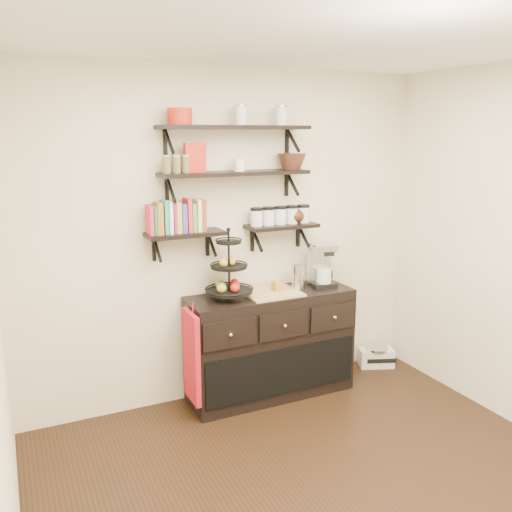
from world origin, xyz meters
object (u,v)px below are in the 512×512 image
object	(u,v)px
fruit_stand	(229,276)
coffee_maker	(321,266)
sideboard	(270,344)
radio	(376,357)

from	to	relation	value
fruit_stand	coffee_maker	xyz separation A→B (m)	(0.87, 0.02, -0.01)
sideboard	fruit_stand	bearing A→B (deg)	179.34
sideboard	coffee_maker	size ratio (longest dim) A/B	3.77
coffee_maker	fruit_stand	bearing A→B (deg)	-171.42
coffee_maker	sideboard	bearing A→B (deg)	-169.92
sideboard	fruit_stand	world-z (taller)	fruit_stand
sideboard	radio	size ratio (longest dim) A/B	3.90
fruit_stand	coffee_maker	bearing A→B (deg)	1.39
sideboard	coffee_maker	world-z (taller)	coffee_maker
fruit_stand	radio	world-z (taller)	fruit_stand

